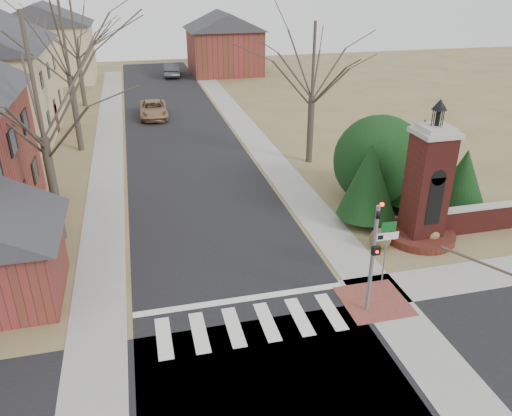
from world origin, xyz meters
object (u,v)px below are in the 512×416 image
object	(u,v)px
traffic_signal_pole	(374,249)
distant_car	(172,69)
sign_post	(387,241)
brick_gate_monument	(426,196)
pickup_truck	(153,109)

from	to	relation	value
traffic_signal_pole	distant_car	size ratio (longest dim) A/B	0.91
traffic_signal_pole	sign_post	size ratio (longest dim) A/B	1.64
traffic_signal_pole	sign_post	bearing A→B (deg)	47.57
traffic_signal_pole	brick_gate_monument	xyz separation A→B (m)	(4.70, 4.42, -0.42)
distant_car	pickup_truck	bearing A→B (deg)	85.36
sign_post	brick_gate_monument	world-z (taller)	brick_gate_monument
traffic_signal_pole	distant_car	distance (m)	46.82
pickup_truck	brick_gate_monument	bearing A→B (deg)	-65.25
sign_post	brick_gate_monument	bearing A→B (deg)	41.42
traffic_signal_pole	distant_car	world-z (taller)	traffic_signal_pole
brick_gate_monument	traffic_signal_pole	bearing A→B (deg)	-136.76
traffic_signal_pole	sign_post	world-z (taller)	traffic_signal_pole
brick_gate_monument	pickup_truck	xyz separation A→B (m)	(-10.60, 24.37, -1.48)
brick_gate_monument	pickup_truck	size ratio (longest dim) A/B	1.32
traffic_signal_pole	distant_car	bearing A→B (deg)	93.31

